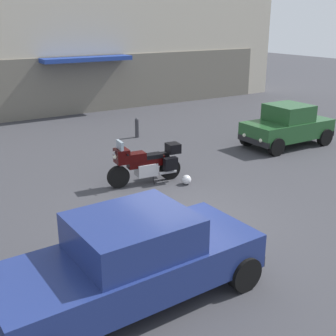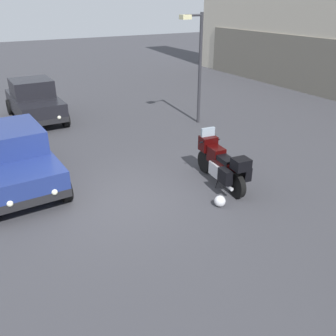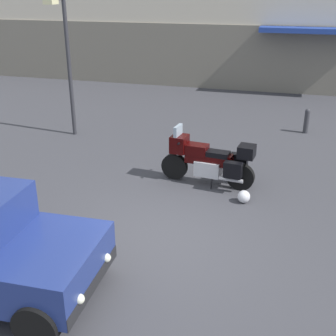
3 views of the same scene
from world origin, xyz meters
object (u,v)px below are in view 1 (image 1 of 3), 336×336
at_px(bollard_curbside, 137,127).
at_px(helmet, 186,180).
at_px(car_compact_side, 287,126).
at_px(car_sedan_far, 131,260).
at_px(motorcycle, 146,163).

bearing_deg(bollard_curbside, helmet, -103.49).
bearing_deg(car_compact_side, car_sedan_far, 30.68).
height_order(motorcycle, car_sedan_far, car_sedan_far).
xyz_separation_m(motorcycle, car_compact_side, (6.40, 0.65, 0.15)).
relative_size(car_compact_side, bollard_curbside, 4.38).
xyz_separation_m(motorcycle, car_sedan_far, (-2.96, -4.77, 0.16)).
bearing_deg(helmet, car_compact_side, 13.97).
distance_m(motorcycle, car_sedan_far, 5.62).
bearing_deg(car_compact_side, bollard_curbside, -43.56).
xyz_separation_m(car_sedan_far, bollard_curbside, (5.19, 9.47, -0.36)).
bearing_deg(bollard_curbside, car_sedan_far, -118.71).
xyz_separation_m(motorcycle, bollard_curbside, (2.23, 4.70, -0.20)).
height_order(car_compact_side, bollard_curbside, car_compact_side).
relative_size(helmet, bollard_curbside, 0.35).
xyz_separation_m(helmet, car_compact_side, (5.47, 1.36, 0.63)).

